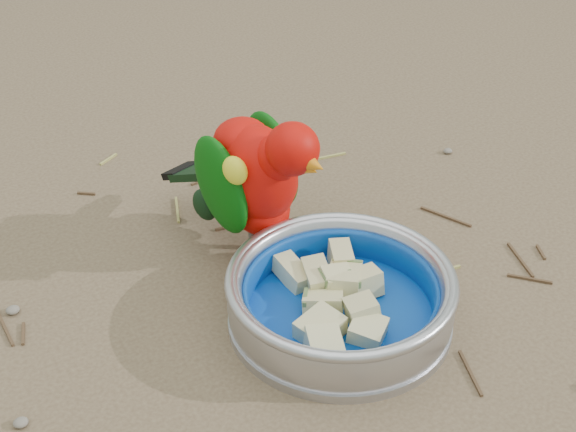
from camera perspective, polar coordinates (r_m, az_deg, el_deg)
ground at (r=0.92m, az=2.49°, el=-7.38°), size 60.00×60.00×0.00m
food_bowl at (r=0.92m, az=3.37°, el=-6.50°), size 0.23×0.23×0.02m
bowl_wall at (r=0.91m, az=3.43°, el=-5.06°), size 0.23×0.23×0.04m
fruit_wedges at (r=0.91m, az=3.42°, el=-5.41°), size 0.14×0.14×0.03m
lory_parrot at (r=0.98m, az=-2.05°, el=1.98°), size 0.17×0.24×0.18m
ground_debris at (r=0.97m, az=1.65°, el=-4.34°), size 0.90×0.80×0.01m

